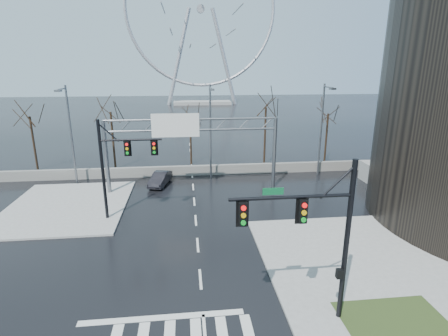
{
  "coord_description": "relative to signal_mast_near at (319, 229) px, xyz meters",
  "views": [
    {
      "loc": [
        -0.58,
        -17.49,
        11.77
      ],
      "look_at": [
        2.35,
        8.86,
        4.0
      ],
      "focal_mm": 28.0,
      "sensor_mm": 36.0,
      "label": 1
    }
  ],
  "objects": [
    {
      "name": "barrier_wall",
      "position": [
        -5.14,
        24.04,
        -4.32
      ],
      "size": [
        52.0,
        0.5,
        1.1
      ],
      "primitive_type": "cube",
      "color": "slate",
      "rests_on": "ground"
    },
    {
      "name": "signal_mast_far",
      "position": [
        -11.01,
        13.0,
        -0.04
      ],
      "size": [
        4.72,
        0.41,
        8.0
      ],
      "color": "black",
      "rests_on": "ground"
    },
    {
      "name": "sidewalk_right_ext",
      "position": [
        4.86,
        6.04,
        -4.8
      ],
      "size": [
        12.0,
        10.0,
        0.15
      ],
      "primitive_type": "cube",
      "color": "gray",
      "rests_on": "ground"
    },
    {
      "name": "sign_gantry",
      "position": [
        -5.52,
        19.0,
        0.31
      ],
      "size": [
        16.36,
        0.4,
        7.6
      ],
      "color": "slate",
      "rests_on": "ground"
    },
    {
      "name": "streetlight_mid",
      "position": [
        -3.14,
        22.2,
        1.01
      ],
      "size": [
        0.5,
        2.55,
        10.0
      ],
      "color": "slate",
      "rests_on": "ground"
    },
    {
      "name": "grass_strip",
      "position": [
        3.86,
        -0.96,
        -4.72
      ],
      "size": [
        5.0,
        4.0,
        0.02
      ],
      "primitive_type": "cube",
      "color": "#273616",
      "rests_on": "sidewalk_near"
    },
    {
      "name": "streetlight_right",
      "position": [
        8.86,
        22.2,
        1.01
      ],
      "size": [
        0.5,
        2.55,
        10.0
      ],
      "color": "slate",
      "rests_on": "ground"
    },
    {
      "name": "ground",
      "position": [
        -5.14,
        4.04,
        -4.87
      ],
      "size": [
        260.0,
        260.0,
        0.0
      ],
      "primitive_type": "plane",
      "color": "black",
      "rests_on": "ground"
    },
    {
      "name": "tree_left",
      "position": [
        -14.14,
        27.54,
        1.1
      ],
      "size": [
        3.75,
        3.75,
        7.5
      ],
      "color": "black",
      "rests_on": "ground"
    },
    {
      "name": "sidewalk_far",
      "position": [
        -16.14,
        16.04,
        -4.8
      ],
      "size": [
        10.0,
        12.0,
        0.15
      ],
      "primitive_type": "cube",
      "color": "gray",
      "rests_on": "ground"
    },
    {
      "name": "streetlight_left",
      "position": [
        -17.14,
        22.2,
        1.01
      ],
      "size": [
        0.5,
        2.55,
        10.0
      ],
      "color": "slate",
      "rests_on": "ground"
    },
    {
      "name": "tree_far_left",
      "position": [
        -23.14,
        28.04,
        0.7
      ],
      "size": [
        3.5,
        3.5,
        7.0
      ],
      "color": "black",
      "rests_on": "ground"
    },
    {
      "name": "car",
      "position": [
        -8.46,
        21.04,
        -4.21
      ],
      "size": [
        2.41,
        4.27,
        1.33
      ],
      "primitive_type": "imported",
      "rotation": [
        0.0,
        0.0,
        -0.26
      ],
      "color": "black",
      "rests_on": "ground"
    },
    {
      "name": "ferris_wheel",
      "position": [
        -0.14,
        99.04,
        21.26
      ],
      "size": [
        45.0,
        6.0,
        50.91
      ],
      "color": "gray",
      "rests_on": "ground"
    },
    {
      "name": "tree_far_right",
      "position": [
        11.86,
        28.04,
        0.54
      ],
      "size": [
        3.4,
        3.4,
        6.8
      ],
      "color": "black",
      "rests_on": "ground"
    },
    {
      "name": "tree_center",
      "position": [
        -5.14,
        28.54,
        0.3
      ],
      "size": [
        3.25,
        3.25,
        6.5
      ],
      "color": "black",
      "rests_on": "ground"
    },
    {
      "name": "signal_mast_near",
      "position": [
        0.0,
        0.0,
        0.0
      ],
      "size": [
        5.52,
        0.41,
        8.0
      ],
      "color": "black",
      "rests_on": "ground"
    },
    {
      "name": "tree_right",
      "position": [
        3.86,
        27.54,
        1.34
      ],
      "size": [
        3.9,
        3.9,
        7.8
      ],
      "color": "black",
      "rests_on": "ground"
    }
  ]
}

